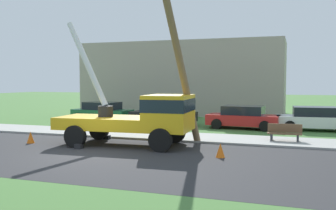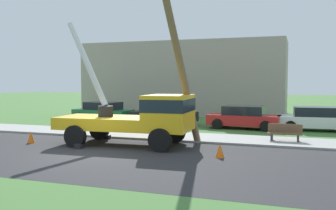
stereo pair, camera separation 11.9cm
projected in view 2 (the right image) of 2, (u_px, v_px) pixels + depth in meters
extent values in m
plane|color=#477538|center=(178.00, 123.00, 26.61)|extent=(120.00, 120.00, 0.00)
cube|color=#2B2B2D|center=(88.00, 154.00, 15.30)|extent=(80.00, 8.18, 0.01)
cube|color=#9E9E99|center=(141.00, 135.00, 20.50)|extent=(80.00, 2.85, 0.10)
cube|color=gold|center=(105.00, 122.00, 17.71)|extent=(4.43, 2.64, 0.55)
cube|color=gold|center=(169.00, 113.00, 16.82)|extent=(2.03, 2.50, 1.60)
cube|color=#19232D|center=(169.00, 105.00, 16.80)|extent=(2.05, 2.52, 0.56)
cylinder|color=black|center=(106.00, 111.00, 17.67)|extent=(0.70, 0.70, 0.50)
cylinder|color=silver|center=(87.00, 63.00, 18.50)|extent=(2.95, 1.51, 4.26)
cube|color=black|center=(79.00, 146.00, 16.54)|extent=(0.32, 0.32, 0.20)
cube|color=black|center=(107.00, 137.00, 19.32)|extent=(0.32, 0.32, 0.20)
cylinder|color=black|center=(160.00, 140.00, 15.75)|extent=(1.00, 0.30, 1.00)
cylinder|color=black|center=(175.00, 133.00, 18.05)|extent=(1.00, 0.30, 1.00)
cylinder|color=black|center=(75.00, 136.00, 16.84)|extent=(1.00, 0.30, 1.00)
cylinder|color=black|center=(99.00, 130.00, 19.14)|extent=(1.00, 0.30, 1.00)
cylinder|color=brown|center=(178.00, 54.00, 16.64)|extent=(1.38, 3.60, 8.46)
cone|color=orange|center=(220.00, 150.00, 14.63)|extent=(0.36, 0.36, 0.56)
cone|color=orange|center=(31.00, 137.00, 18.06)|extent=(0.36, 0.36, 0.56)
cube|color=#1E6638|center=(103.00, 114.00, 27.81)|extent=(4.55, 2.22, 0.65)
cube|color=black|center=(103.00, 106.00, 27.78)|extent=(2.61, 1.89, 0.55)
cylinder|color=black|center=(113.00, 119.00, 26.41)|extent=(0.64, 0.22, 0.64)
cylinder|color=black|center=(127.00, 117.00, 28.04)|extent=(0.64, 0.22, 0.64)
cylinder|color=black|center=(80.00, 117.00, 27.62)|extent=(0.64, 0.22, 0.64)
cylinder|color=black|center=(94.00, 115.00, 29.25)|extent=(0.64, 0.22, 0.64)
cube|color=black|center=(164.00, 116.00, 25.76)|extent=(4.54, 2.18, 0.65)
cube|color=black|center=(164.00, 108.00, 25.72)|extent=(2.60, 1.87, 0.55)
cylinder|color=black|center=(178.00, 122.00, 24.36)|extent=(0.64, 0.22, 0.64)
cylinder|color=black|center=(188.00, 119.00, 26.00)|extent=(0.64, 0.22, 0.64)
cylinder|color=black|center=(139.00, 120.00, 25.55)|extent=(0.64, 0.22, 0.64)
cylinder|color=black|center=(151.00, 118.00, 27.19)|extent=(0.64, 0.22, 0.64)
cube|color=#B21E1E|center=(244.00, 120.00, 23.46)|extent=(4.53, 2.14, 0.65)
cube|color=black|center=(244.00, 110.00, 23.42)|extent=(2.59, 1.85, 0.55)
cylinder|color=black|center=(265.00, 126.00, 22.07)|extent=(0.64, 0.22, 0.64)
cylinder|color=black|center=(270.00, 123.00, 23.72)|extent=(0.64, 0.22, 0.64)
cylinder|color=black|center=(217.00, 124.00, 23.24)|extent=(0.64, 0.22, 0.64)
cylinder|color=black|center=(225.00, 121.00, 24.88)|extent=(0.64, 0.22, 0.64)
cube|color=silver|center=(316.00, 121.00, 22.54)|extent=(4.51, 2.08, 0.65)
cube|color=black|center=(316.00, 111.00, 22.50)|extent=(2.56, 1.81, 0.55)
cylinder|color=black|center=(291.00, 126.00, 22.07)|extent=(0.64, 0.22, 0.64)
cylinder|color=black|center=(289.00, 123.00, 23.81)|extent=(0.64, 0.22, 0.64)
cube|color=brown|center=(285.00, 134.00, 18.03)|extent=(1.60, 0.44, 0.06)
cube|color=brown|center=(285.00, 128.00, 18.20)|extent=(1.60, 0.06, 0.40)
cube|color=#333338|center=(272.00, 138.00, 18.24)|extent=(0.10, 0.40, 0.45)
cube|color=#333338|center=(298.00, 139.00, 17.85)|extent=(0.10, 0.40, 0.45)
cube|color=#A5998C|center=(184.00, 78.00, 34.61)|extent=(18.00, 6.00, 6.40)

